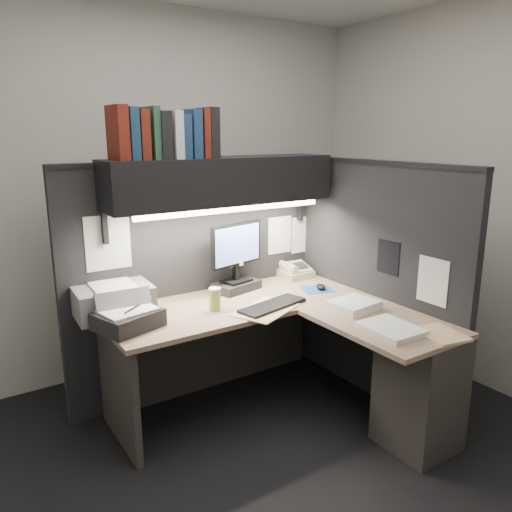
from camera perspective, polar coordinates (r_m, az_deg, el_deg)
name	(u,v)px	position (r m, az deg, el deg)	size (l,w,h in m)	color
floor	(271,450)	(3.13, 1.72, -21.23)	(3.50, 3.50, 0.00)	black
wall_back	(160,194)	(3.91, -10.95, 7.03)	(3.50, 0.04, 2.70)	beige
wall_right	(475,198)	(3.87, 23.72, 6.05)	(0.04, 3.00, 2.70)	beige
partition_back	(199,280)	(3.52, -6.51, -2.71)	(1.90, 0.06, 1.60)	black
partition_right	(374,284)	(3.49, 13.38, -3.15)	(0.06, 1.50, 1.60)	black
desk	(329,362)	(3.14, 8.33, -11.93)	(1.70, 1.53, 0.73)	#997D61
overhead_shelf	(222,181)	(3.27, -3.90, 8.59)	(1.55, 0.34, 0.30)	black
task_light_tube	(233,209)	(3.18, -2.60, 5.35)	(0.04, 0.04, 1.32)	white
monitor	(237,264)	(3.45, -2.24, -0.93)	(0.44, 0.26, 0.48)	black
keyboard	(272,306)	(3.16, 1.88, -5.69)	(0.48, 0.16, 0.02)	black
mousepad	(317,289)	(3.54, 6.99, -3.80)	(0.21, 0.19, 0.00)	#1C489B
mouse	(321,287)	(3.53, 7.42, -3.50)	(0.06, 0.10, 0.04)	black
telephone	(295,271)	(3.81, 4.50, -1.76)	(0.22, 0.23, 0.09)	#B3A78A
coffee_cup	(215,300)	(3.11, -4.72, -5.02)	(0.07, 0.07, 0.13)	#C2BD4D
printer	(112,299)	(3.17, -16.14, -4.75)	(0.45, 0.38, 0.18)	gray
notebook_stack	(128,319)	(2.92, -14.38, -7.04)	(0.33, 0.28, 0.10)	black
open_folder	(266,310)	(3.11, 1.13, -6.16)	(0.42, 0.27, 0.01)	tan
paper_stack_a	(353,305)	(3.19, 11.07, -5.53)	(0.28, 0.23, 0.05)	white
paper_stack_b	(391,329)	(2.89, 15.16, -8.04)	(0.26, 0.32, 0.03)	white
manila_stack	(441,334)	(2.92, 20.34, -8.39)	(0.21, 0.26, 0.02)	tan
binder_row	(165,134)	(3.09, -10.33, 13.55)	(0.65, 0.25, 0.30)	maroon
pinned_papers	(276,247)	(3.35, 2.25, 0.98)	(1.76, 1.31, 0.51)	white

